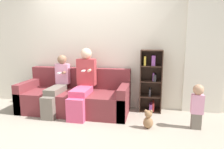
# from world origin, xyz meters

# --- Properties ---
(ground_plane) EXTENTS (14.00, 14.00, 0.00)m
(ground_plane) POSITION_xyz_m (0.00, 0.00, 0.00)
(ground_plane) COLOR #9E9384
(back_wall) EXTENTS (10.00, 0.06, 2.55)m
(back_wall) POSITION_xyz_m (0.00, 1.00, 1.27)
(back_wall) COLOR silver
(back_wall) RESTS_ON ground_plane
(curtain_panel) EXTENTS (0.73, 0.04, 2.35)m
(curtain_panel) POSITION_xyz_m (2.25, 0.95, 1.17)
(curtain_panel) COLOR silver
(curtain_panel) RESTS_ON ground_plane
(couch) EXTENTS (2.14, 0.87, 0.84)m
(couch) POSITION_xyz_m (-0.23, 0.54, 0.28)
(couch) COLOR maroon
(couch) RESTS_ON ground_plane
(adult_seated) EXTENTS (0.37, 0.82, 1.26)m
(adult_seated) POSITION_xyz_m (-0.03, 0.44, 0.65)
(adult_seated) COLOR #DB4C75
(adult_seated) RESTS_ON ground_plane
(child_seated) EXTENTS (0.28, 0.82, 1.12)m
(child_seated) POSITION_xyz_m (-0.55, 0.40, 0.56)
(child_seated) COLOR #70665B
(child_seated) RESTS_ON ground_plane
(toddler_standing) EXTENTS (0.19, 0.17, 0.74)m
(toddler_standing) POSITION_xyz_m (1.99, 0.13, 0.41)
(toddler_standing) COLOR #70665B
(toddler_standing) RESTS_ON ground_plane
(bookshelf) EXTENTS (0.43, 0.29, 1.23)m
(bookshelf) POSITION_xyz_m (1.25, 0.85, 0.62)
(bookshelf) COLOR #3D281E
(bookshelf) RESTS_ON ground_plane
(teddy_bear) EXTENTS (0.16, 0.13, 0.32)m
(teddy_bear) POSITION_xyz_m (1.23, -0.02, 0.15)
(teddy_bear) COLOR #936B47
(teddy_bear) RESTS_ON ground_plane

